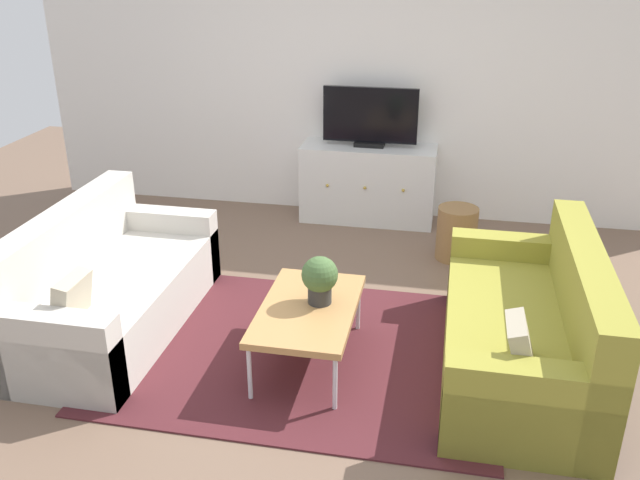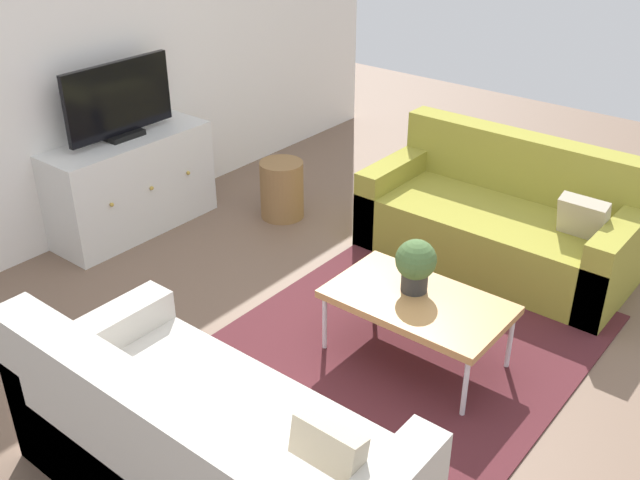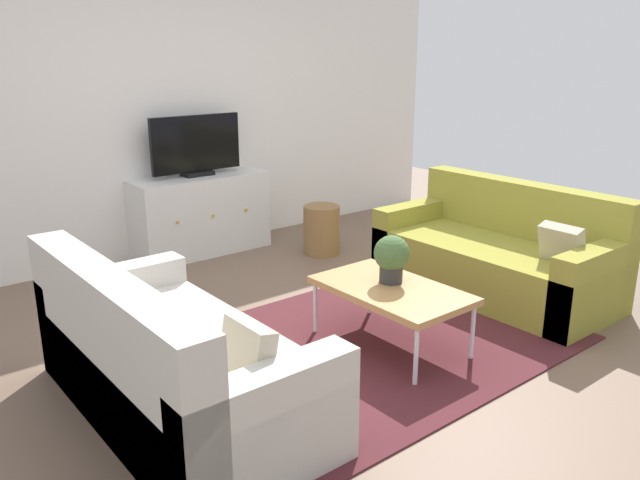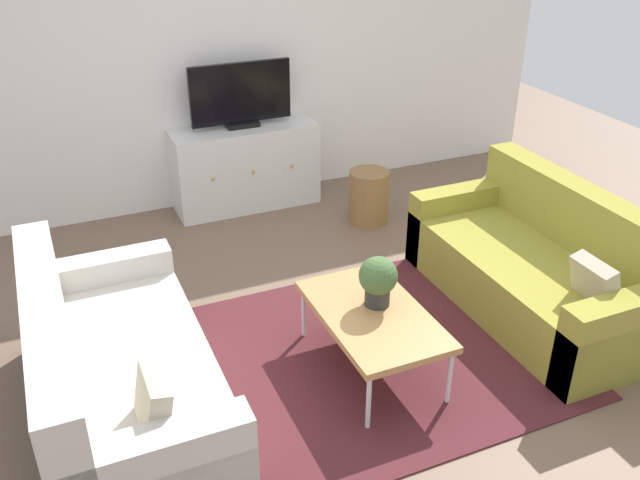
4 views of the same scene
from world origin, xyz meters
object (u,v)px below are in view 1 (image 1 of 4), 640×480
Objects in this scene: coffee_table at (308,311)px; flat_screen_tv at (370,117)px; couch_left_side at (102,291)px; wicker_basket at (457,233)px; couch_right_side at (533,334)px; tv_console at (368,184)px; potted_plant at (320,278)px.

flat_screen_tv is (0.04, 2.55, 0.63)m from coffee_table.
wicker_basket is at bearing 34.49° from couch_left_side.
coffee_table is (1.49, -0.16, 0.10)m from couch_left_side.
couch_right_side is 1.44× the size of tv_console.
potted_plant is 0.68× the size of wicker_basket.
tv_console is (-0.02, 2.46, -0.21)m from potted_plant.
flat_screen_tv is at bearing 119.33° from couch_right_side.
couch_right_side is 2.73m from tv_console.
tv_console reaches higher than wicker_basket.
couch_left_side is at bearing -122.85° from tv_console.
potted_plant is 1.96m from wicker_basket.
couch_left_side is at bearing -145.51° from wicker_basket.
potted_plant is 2.47m from tv_console.
coffee_table is (-1.38, -0.16, 0.10)m from couch_right_side.
tv_console is at bearing 119.53° from couch_right_side.
couch_right_side reaches higher than potted_plant.
flat_screen_tv is at bearing 90.00° from tv_console.
flat_screen_tv is at bearing 138.94° from wicker_basket.
coffee_table is 2.02m from wicker_basket.
couch_right_side is 2.08× the size of flat_screen_tv.
couch_left_side is 1.44× the size of tv_console.
coffee_table is 3.19× the size of potted_plant.
tv_console reaches higher than coffee_table.
wicker_basket is (0.86, -0.75, -0.78)m from flat_screen_tv.
potted_plant is at bearing -89.51° from flat_screen_tv.
couch_right_side is 1.36m from potted_plant.
tv_console reaches higher than potted_plant.
couch_left_side is 1.84× the size of coffee_table.
coffee_table is 2.53m from tv_console.
wicker_basket is (2.39, 1.64, -0.05)m from couch_left_side.
flat_screen_tv reaches higher than coffee_table.
coffee_table is at bearing -173.57° from couch_right_side.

